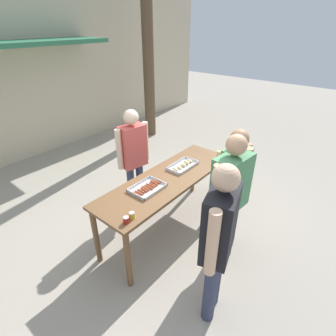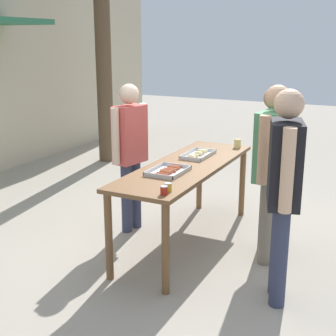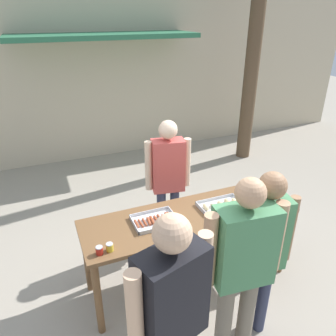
{
  "view_description": "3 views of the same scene",
  "coord_description": "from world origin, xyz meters",
  "px_view_note": "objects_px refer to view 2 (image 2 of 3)",
  "views": [
    {
      "loc": [
        -2.36,
        -1.94,
        2.74
      ],
      "look_at": [
        0.0,
        0.0,
        1.03
      ],
      "focal_mm": 28.0,
      "sensor_mm": 36.0,
      "label": 1
    },
    {
      "loc": [
        -4.32,
        -1.94,
        2.15
      ],
      "look_at": [
        -0.38,
        0.02,
        0.93
      ],
      "focal_mm": 50.0,
      "sensor_mm": 36.0,
      "label": 2
    },
    {
      "loc": [
        -1.3,
        -2.53,
        2.79
      ],
      "look_at": [
        0.05,
        0.71,
        1.09
      ],
      "focal_mm": 35.0,
      "sensor_mm": 36.0,
      "label": 3
    }
  ],
  "objects_px": {
    "condiment_jar_mustard": "(164,190)",
    "person_customer_waiting_in_line": "(274,160)",
    "food_tray_sausages": "(168,171)",
    "person_customer_holding_hotdog": "(284,180)",
    "person_customer_with_cup": "(271,153)",
    "person_server_behind_table": "(130,144)",
    "utility_pole": "(102,2)",
    "beer_cup": "(238,143)",
    "food_tray_buns": "(198,154)",
    "condiment_jar_ketchup": "(168,187)"
  },
  "relations": [
    {
      "from": "condiment_jar_ketchup",
      "to": "person_server_behind_table",
      "type": "height_order",
      "value": "person_server_behind_table"
    },
    {
      "from": "condiment_jar_ketchup",
      "to": "person_customer_waiting_in_line",
      "type": "bearing_deg",
      "value": -37.21
    },
    {
      "from": "utility_pole",
      "to": "condiment_jar_mustard",
      "type": "bearing_deg",
      "value": -140.14
    },
    {
      "from": "condiment_jar_ketchup",
      "to": "person_customer_with_cup",
      "type": "xyz_separation_m",
      "value": [
        1.17,
        -0.59,
        0.11
      ]
    },
    {
      "from": "condiment_jar_mustard",
      "to": "utility_pole",
      "type": "relative_size",
      "value": 0.01
    },
    {
      "from": "person_server_behind_table",
      "to": "utility_pole",
      "type": "relative_size",
      "value": 0.31
    },
    {
      "from": "food_tray_buns",
      "to": "person_server_behind_table",
      "type": "bearing_deg",
      "value": 115.21
    },
    {
      "from": "food_tray_sausages",
      "to": "person_server_behind_table",
      "type": "bearing_deg",
      "value": 57.99
    },
    {
      "from": "food_tray_sausages",
      "to": "beer_cup",
      "type": "distance_m",
      "value": 1.39
    },
    {
      "from": "beer_cup",
      "to": "person_customer_with_cup",
      "type": "height_order",
      "value": "person_customer_with_cup"
    },
    {
      "from": "food_tray_sausages",
      "to": "person_customer_waiting_in_line",
      "type": "distance_m",
      "value": 1.02
    },
    {
      "from": "food_tray_buns",
      "to": "person_customer_waiting_in_line",
      "type": "xyz_separation_m",
      "value": [
        -0.37,
        -0.94,
        0.13
      ]
    },
    {
      "from": "beer_cup",
      "to": "person_customer_waiting_in_line",
      "type": "xyz_separation_m",
      "value": [
        -0.98,
        -0.68,
        0.1
      ]
    },
    {
      "from": "person_customer_holding_hotdog",
      "to": "food_tray_sausages",
      "type": "bearing_deg",
      "value": -121.72
    },
    {
      "from": "beer_cup",
      "to": "person_customer_holding_hotdog",
      "type": "bearing_deg",
      "value": -150.87
    },
    {
      "from": "person_customer_waiting_in_line",
      "to": "utility_pole",
      "type": "relative_size",
      "value": 0.33
    },
    {
      "from": "person_customer_holding_hotdog",
      "to": "person_customer_waiting_in_line",
      "type": "height_order",
      "value": "person_customer_holding_hotdog"
    },
    {
      "from": "food_tray_sausages",
      "to": "beer_cup",
      "type": "height_order",
      "value": "beer_cup"
    },
    {
      "from": "condiment_jar_mustard",
      "to": "food_tray_sausages",
      "type": "bearing_deg",
      "value": 23.68
    },
    {
      "from": "person_customer_with_cup",
      "to": "person_customer_waiting_in_line",
      "type": "distance_m",
      "value": 0.29
    },
    {
      "from": "person_customer_with_cup",
      "to": "person_customer_waiting_in_line",
      "type": "height_order",
      "value": "person_customer_waiting_in_line"
    },
    {
      "from": "food_tray_sausages",
      "to": "person_server_behind_table",
      "type": "distance_m",
      "value": 0.82
    },
    {
      "from": "food_tray_sausages",
      "to": "person_customer_waiting_in_line",
      "type": "bearing_deg",
      "value": -67.92
    },
    {
      "from": "condiment_jar_mustard",
      "to": "person_customer_waiting_in_line",
      "type": "xyz_separation_m",
      "value": [
        0.99,
        -0.67,
        0.11
      ]
    },
    {
      "from": "food_tray_buns",
      "to": "utility_pole",
      "type": "relative_size",
      "value": 0.09
    },
    {
      "from": "person_customer_with_cup",
      "to": "utility_pole",
      "type": "bearing_deg",
      "value": -112.28
    },
    {
      "from": "food_tray_sausages",
      "to": "utility_pole",
      "type": "height_order",
      "value": "utility_pole"
    },
    {
      "from": "person_server_behind_table",
      "to": "person_customer_with_cup",
      "type": "bearing_deg",
      "value": -71.57
    },
    {
      "from": "condiment_jar_ketchup",
      "to": "utility_pole",
      "type": "bearing_deg",
      "value": 40.51
    },
    {
      "from": "person_customer_holding_hotdog",
      "to": "person_server_behind_table",
      "type": "bearing_deg",
      "value": -128.29
    },
    {
      "from": "food_tray_sausages",
      "to": "utility_pole",
      "type": "relative_size",
      "value": 0.08
    },
    {
      "from": "condiment_jar_ketchup",
      "to": "person_server_behind_table",
      "type": "bearing_deg",
      "value": 45.01
    },
    {
      "from": "food_tray_sausages",
      "to": "condiment_jar_ketchup",
      "type": "relative_size",
      "value": 5.71
    },
    {
      "from": "beer_cup",
      "to": "utility_pole",
      "type": "xyz_separation_m",
      "value": [
        1.65,
        3.01,
        1.81
      ]
    },
    {
      "from": "person_server_behind_table",
      "to": "person_customer_holding_hotdog",
      "type": "relative_size",
      "value": 0.94
    },
    {
      "from": "beer_cup",
      "to": "person_customer_waiting_in_line",
      "type": "height_order",
      "value": "person_customer_waiting_in_line"
    },
    {
      "from": "person_server_behind_table",
      "to": "person_customer_with_cup",
      "type": "height_order",
      "value": "person_customer_with_cup"
    },
    {
      "from": "condiment_jar_mustard",
      "to": "condiment_jar_ketchup",
      "type": "height_order",
      "value": "same"
    },
    {
      "from": "person_customer_with_cup",
      "to": "person_customer_holding_hotdog",
      "type": "bearing_deg",
      "value": 30.6
    },
    {
      "from": "condiment_jar_ketchup",
      "to": "utility_pole",
      "type": "height_order",
      "value": "utility_pole"
    },
    {
      "from": "condiment_jar_mustard",
      "to": "person_server_behind_table",
      "type": "bearing_deg",
      "value": 42.6
    },
    {
      "from": "food_tray_buns",
      "to": "person_customer_waiting_in_line",
      "type": "bearing_deg",
      "value": -111.6
    },
    {
      "from": "beer_cup",
      "to": "person_customer_holding_hotdog",
      "type": "relative_size",
      "value": 0.06
    },
    {
      "from": "food_tray_buns",
      "to": "person_customer_holding_hotdog",
      "type": "height_order",
      "value": "person_customer_holding_hotdog"
    },
    {
      "from": "food_tray_sausages",
      "to": "condiment_jar_mustard",
      "type": "bearing_deg",
      "value": -156.32
    },
    {
      "from": "person_customer_holding_hotdog",
      "to": "utility_pole",
      "type": "relative_size",
      "value": 0.33
    },
    {
      "from": "food_tray_sausages",
      "to": "condiment_jar_mustard",
      "type": "relative_size",
      "value": 5.71
    },
    {
      "from": "person_customer_with_cup",
      "to": "person_customer_waiting_in_line",
      "type": "relative_size",
      "value": 0.97
    },
    {
      "from": "person_customer_with_cup",
      "to": "person_customer_waiting_in_line",
      "type": "xyz_separation_m",
      "value": [
        -0.27,
        -0.09,
        0.0
      ]
    },
    {
      "from": "person_server_behind_table",
      "to": "utility_pole",
      "type": "height_order",
      "value": "utility_pole"
    }
  ]
}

